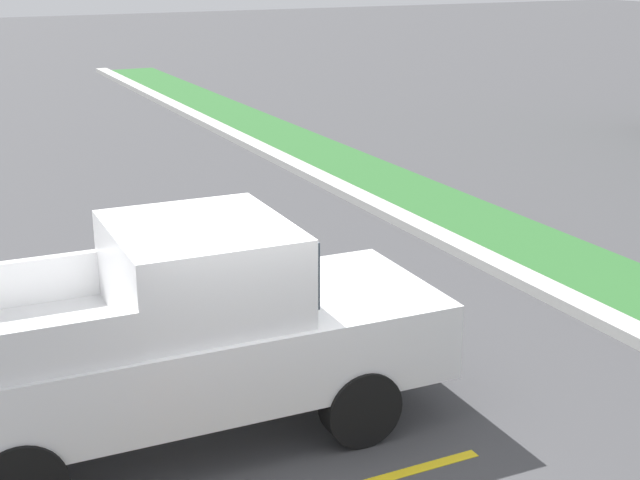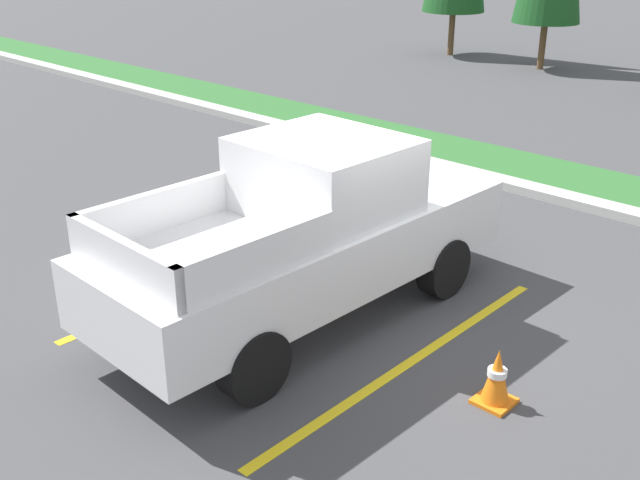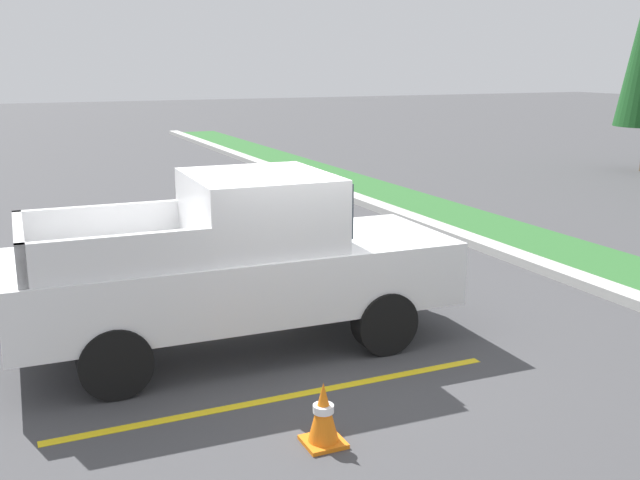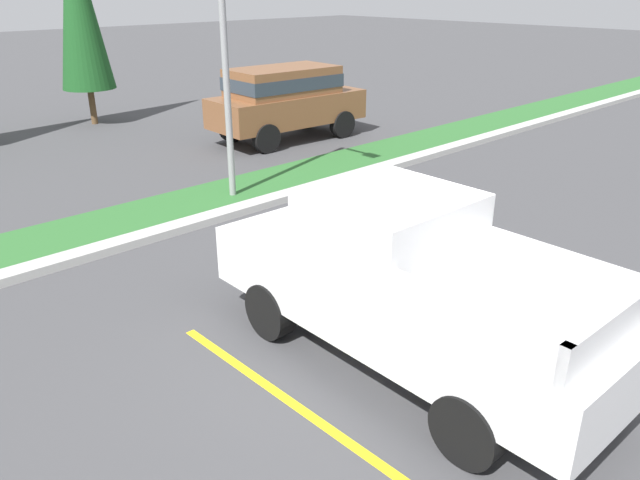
% 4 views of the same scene
% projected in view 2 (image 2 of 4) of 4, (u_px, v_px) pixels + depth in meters
% --- Properties ---
extents(ground_plane, '(120.00, 120.00, 0.00)m').
position_uv_depth(ground_plane, '(367.00, 305.00, 9.24)').
color(ground_plane, '#424244').
extents(parking_line_near, '(0.12, 4.80, 0.01)m').
position_uv_depth(parking_line_near, '(222.00, 275.00, 10.01)').
color(parking_line_near, yellow).
rests_on(parking_line_near, ground).
extents(parking_line_far, '(0.12, 4.80, 0.01)m').
position_uv_depth(parking_line_far, '(411.00, 362.00, 8.07)').
color(parking_line_far, yellow).
rests_on(parking_line_far, ground).
extents(curb_strip, '(56.00, 0.40, 0.15)m').
position_uv_depth(curb_strip, '(560.00, 197.00, 12.57)').
color(curb_strip, '#B2B2AD').
rests_on(curb_strip, ground).
extents(grass_median, '(56.00, 1.80, 0.06)m').
position_uv_depth(grass_median, '(589.00, 183.00, 13.32)').
color(grass_median, '#2D662D').
rests_on(grass_median, ground).
extents(pickup_truck_main, '(2.08, 5.28, 2.10)m').
position_uv_depth(pickup_truck_main, '(309.00, 233.00, 8.67)').
color(pickup_truck_main, black).
rests_on(pickup_truck_main, ground).
extents(traffic_cone, '(0.36, 0.36, 0.60)m').
position_uv_depth(traffic_cone, '(497.00, 377.00, 7.29)').
color(traffic_cone, orange).
rests_on(traffic_cone, ground).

